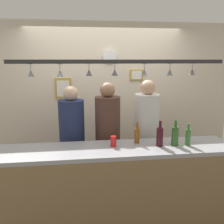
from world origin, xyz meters
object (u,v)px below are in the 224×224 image
at_px(person_left_navy_shirt, 72,135).
at_px(person_middle_brown_shirt, 108,132).
at_px(person_right_white_patterned_shirt, 146,129).
at_px(wall_clock, 110,57).
at_px(picture_frame_caricature, 63,89).
at_px(drink_can, 113,141).
at_px(bottle_champagne_green, 175,135).
at_px(bottle_beer_green_import, 188,137).
at_px(bottle_beer_amber_tall, 137,135).
at_px(picture_frame_upper_small, 136,75).
at_px(bottle_wine_dark_red, 160,136).

bearing_deg(person_left_navy_shirt, person_middle_brown_shirt, -0.00).
distance_m(person_right_white_patterned_shirt, wall_clock, 1.35).
height_order(person_right_white_patterned_shirt, picture_frame_caricature, person_right_white_patterned_shirt).
relative_size(person_right_white_patterned_shirt, drink_can, 14.22).
distance_m(person_middle_brown_shirt, person_right_white_patterned_shirt, 0.55).
height_order(person_right_white_patterned_shirt, bottle_champagne_green, person_right_white_patterned_shirt).
height_order(person_right_white_patterned_shirt, bottle_beer_green_import, person_right_white_patterned_shirt).
relative_size(bottle_beer_amber_tall, drink_can, 2.13).
bearing_deg(picture_frame_caricature, bottle_champagne_green, -46.20).
height_order(drink_can, picture_frame_upper_small, picture_frame_upper_small).
bearing_deg(bottle_beer_amber_tall, wall_clock, 97.97).
distance_m(bottle_beer_green_import, picture_frame_caricature, 2.12).
relative_size(person_left_navy_shirt, bottle_champagne_green, 5.56).
bearing_deg(wall_clock, bottle_wine_dark_red, -73.68).
bearing_deg(person_left_navy_shirt, person_right_white_patterned_shirt, -0.00).
xyz_separation_m(person_middle_brown_shirt, wall_clock, (0.12, 0.80, 1.02)).
bearing_deg(wall_clock, drink_can, -94.94).
bearing_deg(picture_frame_caricature, bottle_wine_dark_red, -50.40).
xyz_separation_m(picture_frame_upper_small, wall_clock, (-0.45, -0.01, 0.30)).
bearing_deg(person_middle_brown_shirt, picture_frame_caricature, 128.37).
bearing_deg(person_right_white_patterned_shirt, picture_frame_upper_small, 88.11).
bearing_deg(bottle_beer_amber_tall, bottle_wine_dark_red, -30.22).
xyz_separation_m(bottle_champagne_green, picture_frame_upper_small, (-0.14, 1.41, 0.61)).
height_order(person_left_navy_shirt, picture_frame_upper_small, picture_frame_upper_small).
xyz_separation_m(bottle_beer_green_import, bottle_wine_dark_red, (-0.33, 0.02, 0.01)).
xyz_separation_m(person_left_navy_shirt, wall_clock, (0.61, 0.80, 1.04)).
height_order(picture_frame_caricature, wall_clock, wall_clock).
distance_m(bottle_beer_amber_tall, wall_clock, 1.58).
bearing_deg(picture_frame_upper_small, bottle_beer_green_import, -78.46).
xyz_separation_m(person_middle_brown_shirt, picture_frame_upper_small, (0.57, 0.80, 0.72)).
distance_m(bottle_wine_dark_red, picture_frame_upper_small, 1.54).
bearing_deg(wall_clock, person_right_white_patterned_shirt, -61.93).
relative_size(person_right_white_patterned_shirt, bottle_wine_dark_red, 5.78).
relative_size(person_left_navy_shirt, bottle_wine_dark_red, 5.56).
bearing_deg(picture_frame_upper_small, person_middle_brown_shirt, -125.50).
xyz_separation_m(bottle_wine_dark_red, picture_frame_upper_small, (0.04, 1.41, 0.61)).
bearing_deg(picture_frame_caricature, person_right_white_patterned_shirt, -34.19).
distance_m(person_middle_brown_shirt, bottle_beer_amber_tall, 0.57).
bearing_deg(bottle_champagne_green, picture_frame_caricature, 133.80).
distance_m(bottle_wine_dark_red, bottle_champagne_green, 0.18).
bearing_deg(drink_can, person_right_white_patterned_shirt, 45.69).
bearing_deg(bottle_wine_dark_red, bottle_beer_amber_tall, 149.78).
bearing_deg(person_left_navy_shirt, picture_frame_upper_small, 37.20).
bearing_deg(person_right_white_patterned_shirt, bottle_champagne_green, -74.34).
relative_size(person_right_white_patterned_shirt, picture_frame_upper_small, 7.88).
distance_m(person_right_white_patterned_shirt, picture_frame_caricature, 1.51).
relative_size(bottle_wine_dark_red, picture_frame_upper_small, 1.36).
relative_size(picture_frame_caricature, picture_frame_upper_small, 1.55).
height_order(bottle_beer_green_import, picture_frame_upper_small, picture_frame_upper_small).
height_order(person_middle_brown_shirt, wall_clock, wall_clock).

